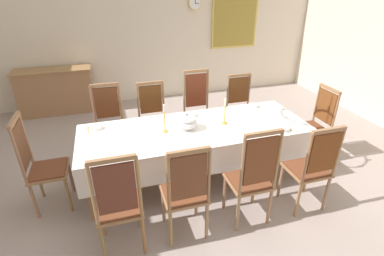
# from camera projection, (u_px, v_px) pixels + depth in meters

# --- Properties ---
(ground) EXTENTS (7.59, 6.47, 0.04)m
(ground) POSITION_uv_depth(u_px,v_px,m) (195.00, 179.00, 4.01)
(ground) COLOR gray
(back_wall) EXTENTS (7.59, 0.08, 3.07)m
(back_wall) POSITION_uv_depth(u_px,v_px,m) (149.00, 28.00, 6.08)
(back_wall) COLOR beige
(back_wall) RESTS_ON ground
(dining_table) EXTENTS (2.86, 1.02, 0.78)m
(dining_table) POSITION_uv_depth(u_px,v_px,m) (195.00, 133.00, 3.68)
(dining_table) COLOR #9D6843
(dining_table) RESTS_ON ground
(tablecloth) EXTENTS (2.88, 1.04, 0.38)m
(tablecloth) POSITION_uv_depth(u_px,v_px,m) (195.00, 134.00, 3.69)
(tablecloth) COLOR white
(tablecloth) RESTS_ON dining_table
(chair_south_a) EXTENTS (0.44, 0.42, 1.18)m
(chair_south_a) POSITION_uv_depth(u_px,v_px,m) (118.00, 203.00, 2.68)
(chair_south_a) COLOR #9D6B3F
(chair_south_a) RESTS_ON ground
(chair_north_a) EXTENTS (0.44, 0.42, 1.13)m
(chair_north_a) POSITION_uv_depth(u_px,v_px,m) (109.00, 122.00, 4.24)
(chair_north_a) COLOR olive
(chair_north_a) RESTS_ON ground
(chair_south_b) EXTENTS (0.44, 0.42, 1.14)m
(chair_south_b) POSITION_uv_depth(u_px,v_px,m) (186.00, 191.00, 2.85)
(chair_south_b) COLOR #956E50
(chair_south_b) RESTS_ON ground
(chair_north_b) EXTENTS (0.44, 0.42, 1.10)m
(chair_north_b) POSITION_uv_depth(u_px,v_px,m) (153.00, 117.00, 4.42)
(chair_north_b) COLOR olive
(chair_north_b) RESTS_ON ground
(chair_south_c) EXTENTS (0.44, 0.42, 1.20)m
(chair_south_c) POSITION_uv_depth(u_px,v_px,m) (252.00, 176.00, 3.03)
(chair_south_c) COLOR #926247
(chair_south_c) RESTS_ON ground
(chair_north_c) EXTENTS (0.44, 0.42, 1.22)m
(chair_north_c) POSITION_uv_depth(u_px,v_px,m) (198.00, 109.00, 4.59)
(chair_north_c) COLOR #9A6B3E
(chair_north_c) RESTS_ON ground
(chair_south_d) EXTENTS (0.44, 0.42, 1.12)m
(chair_south_d) POSITION_uv_depth(u_px,v_px,m) (311.00, 166.00, 3.24)
(chair_south_d) COLOR #966849
(chair_south_d) RESTS_ON ground
(chair_north_d) EXTENTS (0.44, 0.42, 1.09)m
(chair_north_d) POSITION_uv_depth(u_px,v_px,m) (241.00, 106.00, 4.80)
(chair_north_d) COLOR #9D6E44
(chair_north_d) RESTS_ON ground
(chair_head_west) EXTENTS (0.42, 0.44, 1.18)m
(chair_head_west) POSITION_uv_depth(u_px,v_px,m) (40.00, 164.00, 3.25)
(chair_head_west) COLOR #8E6048
(chair_head_west) RESTS_ON ground
(chair_head_east) EXTENTS (0.42, 0.44, 1.12)m
(chair_head_east) POSITION_uv_depth(u_px,v_px,m) (315.00, 123.00, 4.21)
(chair_head_east) COLOR olive
(chair_head_east) RESTS_ON ground
(soup_tureen) EXTENTS (0.25, 0.25, 0.21)m
(soup_tureen) POSITION_uv_depth(u_px,v_px,m) (187.00, 122.00, 3.57)
(soup_tureen) COLOR silver
(soup_tureen) RESTS_ON tablecloth
(candlestick_west) EXTENTS (0.07, 0.07, 0.36)m
(candlestick_west) POSITION_uv_depth(u_px,v_px,m) (165.00, 121.00, 3.48)
(candlestick_west) COLOR gold
(candlestick_west) RESTS_ON tablecloth
(candlestick_east) EXTENTS (0.07, 0.07, 0.35)m
(candlestick_east) POSITION_uv_depth(u_px,v_px,m) (225.00, 114.00, 3.68)
(candlestick_east) COLOR gold
(candlestick_east) RESTS_ON tablecloth
(bowl_near_left) EXTENTS (0.15, 0.15, 0.03)m
(bowl_near_left) POSITION_uv_depth(u_px,v_px,m) (97.00, 127.00, 3.61)
(bowl_near_left) COLOR silver
(bowl_near_left) RESTS_ON tablecloth
(bowl_near_right) EXTENTS (0.16, 0.16, 0.04)m
(bowl_near_right) POSITION_uv_depth(u_px,v_px,m) (283.00, 129.00, 3.57)
(bowl_near_right) COLOR silver
(bowl_near_right) RESTS_ON tablecloth
(bowl_far_left) EXTENTS (0.17, 0.17, 0.04)m
(bowl_far_left) POSITION_uv_depth(u_px,v_px,m) (190.00, 114.00, 3.95)
(bowl_far_left) COLOR silver
(bowl_far_left) RESTS_ON tablecloth
(bowl_far_right) EXTENTS (0.16, 0.16, 0.04)m
(bowl_far_right) POSITION_uv_depth(u_px,v_px,m) (253.00, 105.00, 4.23)
(bowl_far_right) COLOR silver
(bowl_far_right) RESTS_ON tablecloth
(spoon_primary) EXTENTS (0.03, 0.18, 0.01)m
(spoon_primary) POSITION_uv_depth(u_px,v_px,m) (88.00, 129.00, 3.61)
(spoon_primary) COLOR gold
(spoon_primary) RESTS_ON tablecloth
(spoon_secondary) EXTENTS (0.03, 0.18, 0.01)m
(spoon_secondary) POSITION_uv_depth(u_px,v_px,m) (290.00, 128.00, 3.63)
(spoon_secondary) COLOR gold
(spoon_secondary) RESTS_ON tablecloth
(sideboard) EXTENTS (1.44, 0.48, 0.90)m
(sideboard) POSITION_uv_depth(u_px,v_px,m) (57.00, 91.00, 5.79)
(sideboard) COLOR #946946
(sideboard) RESTS_ON ground
(mounted_clock) EXTENTS (0.27, 0.06, 0.27)m
(mounted_clock) POSITION_uv_depth(u_px,v_px,m) (195.00, 3.00, 6.06)
(mounted_clock) COLOR #D1B251
(framed_painting) EXTENTS (1.09, 0.05, 1.40)m
(framed_painting) POSITION_uv_depth(u_px,v_px,m) (235.00, 16.00, 6.44)
(framed_painting) COLOR #D1B251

